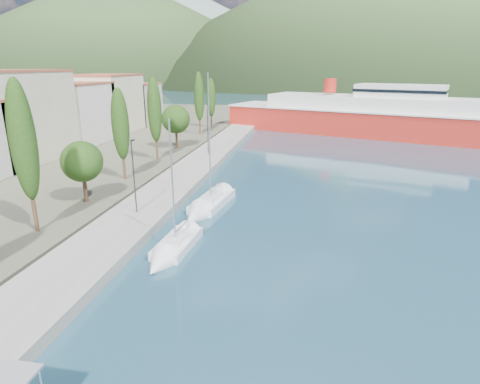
# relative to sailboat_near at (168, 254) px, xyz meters

# --- Properties ---
(ground) EXTENTS (1400.00, 1400.00, 0.00)m
(ground) POSITION_rel_sailboat_near_xyz_m (4.14, 110.60, -0.28)
(ground) COLOR #23495B
(quay) EXTENTS (5.00, 88.00, 0.80)m
(quay) POSITION_rel_sailboat_near_xyz_m (-4.86, 16.60, 0.12)
(quay) COLOR gray
(quay) RESTS_ON ground
(hills_far) EXTENTS (1480.00, 900.00, 180.00)m
(hills_far) POSITION_rel_sailboat_near_xyz_m (142.73, 609.33, 77.11)
(hills_far) COLOR slate
(hills_far) RESTS_ON ground
(hills_near) EXTENTS (1010.00, 520.00, 115.00)m
(hills_near) POSITION_rel_sailboat_near_xyz_m (102.18, 363.10, 48.90)
(hills_near) COLOR #344C26
(hills_near) RESTS_ON ground
(town_buildings) EXTENTS (9.20, 69.20, 11.30)m
(town_buildings) POSITION_rel_sailboat_near_xyz_m (-27.86, 27.51, 5.29)
(town_buildings) COLOR beige
(town_buildings) RESTS_ON land_strip
(tree_row) EXTENTS (4.14, 64.47, 11.10)m
(tree_row) POSITION_rel_sailboat_near_xyz_m (-10.61, 22.52, 5.71)
(tree_row) COLOR #47301E
(tree_row) RESTS_ON land_strip
(lamp_posts) EXTENTS (0.15, 49.19, 6.06)m
(lamp_posts) POSITION_rel_sailboat_near_xyz_m (-4.86, 5.55, 3.80)
(lamp_posts) COLOR #2D2D33
(lamp_posts) RESTS_ON quay
(sailboat_near) EXTENTS (2.51, 7.13, 10.07)m
(sailboat_near) POSITION_rel_sailboat_near_xyz_m (0.00, 0.00, 0.00)
(sailboat_near) COLOR silver
(sailboat_near) RESTS_ON ground
(sailboat_mid) EXTENTS (3.50, 9.16, 12.84)m
(sailboat_mid) POSITION_rel_sailboat_near_xyz_m (0.05, 8.99, 0.03)
(sailboat_mid) COLOR silver
(sailboat_mid) RESTS_ON ground
(ferry) EXTENTS (54.31, 28.68, 10.65)m
(ferry) POSITION_rel_sailboat_near_xyz_m (19.22, 55.31, 2.96)
(ferry) COLOR red
(ferry) RESTS_ON ground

